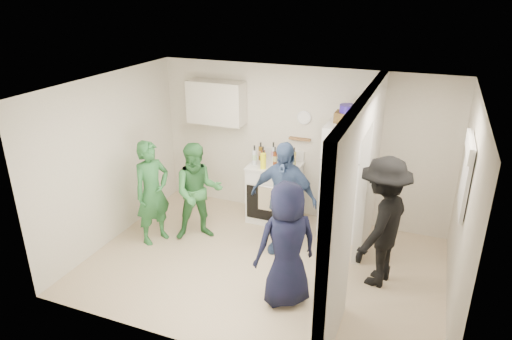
{
  "coord_description": "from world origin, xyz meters",
  "views": [
    {
      "loc": [
        1.9,
        -5.06,
        3.65
      ],
      "look_at": [
        -0.26,
        0.4,
        1.25
      ],
      "focal_mm": 32.0,
      "sensor_mm": 36.0,
      "label": 1
    }
  ],
  "objects_px": {
    "yellow_cup_stack_top": "(368,119)",
    "person_nook": "(382,222)",
    "fridge": "(348,181)",
    "person_green_center": "(198,192)",
    "wicker_basket": "(347,117)",
    "person_navy": "(287,245)",
    "blue_bowl": "(348,109)",
    "stove": "(275,192)",
    "person_green_left": "(152,192)",
    "person_denim": "(283,198)"
  },
  "relations": [
    {
      "from": "yellow_cup_stack_top",
      "to": "person_nook",
      "type": "height_order",
      "value": "yellow_cup_stack_top"
    },
    {
      "from": "fridge",
      "to": "person_green_center",
      "type": "xyz_separation_m",
      "value": [
        -2.06,
        -0.96,
        -0.13
      ]
    },
    {
      "from": "wicker_basket",
      "to": "person_navy",
      "type": "bearing_deg",
      "value": -97.02
    },
    {
      "from": "blue_bowl",
      "to": "yellow_cup_stack_top",
      "type": "bearing_deg",
      "value": -25.11
    },
    {
      "from": "person_green_center",
      "to": "person_navy",
      "type": "bearing_deg",
      "value": -61.73
    },
    {
      "from": "stove",
      "to": "person_green_left",
      "type": "xyz_separation_m",
      "value": [
        -1.45,
        -1.32,
        0.31
      ]
    },
    {
      "from": "blue_bowl",
      "to": "person_green_left",
      "type": "distance_m",
      "value": 3.11
    },
    {
      "from": "fridge",
      "to": "person_green_left",
      "type": "distance_m",
      "value": 2.94
    },
    {
      "from": "yellow_cup_stack_top",
      "to": "person_navy",
      "type": "xyz_separation_m",
      "value": [
        -0.57,
        -1.84,
        -1.11
      ]
    },
    {
      "from": "wicker_basket",
      "to": "person_green_center",
      "type": "distance_m",
      "value": 2.46
    },
    {
      "from": "blue_bowl",
      "to": "person_nook",
      "type": "relative_size",
      "value": 0.14
    },
    {
      "from": "fridge",
      "to": "person_nook",
      "type": "xyz_separation_m",
      "value": [
        0.64,
        -1.11,
        -0.02
      ]
    },
    {
      "from": "stove",
      "to": "yellow_cup_stack_top",
      "type": "relative_size",
      "value": 3.86
    },
    {
      "from": "fridge",
      "to": "yellow_cup_stack_top",
      "type": "bearing_deg",
      "value": -24.44
    },
    {
      "from": "fridge",
      "to": "person_denim",
      "type": "xyz_separation_m",
      "value": [
        -0.75,
        -0.86,
        -0.05
      ]
    },
    {
      "from": "person_green_left",
      "to": "person_nook",
      "type": "bearing_deg",
      "value": -64.51
    },
    {
      "from": "fridge",
      "to": "yellow_cup_stack_top",
      "type": "relative_size",
      "value": 7.12
    },
    {
      "from": "wicker_basket",
      "to": "person_nook",
      "type": "bearing_deg",
      "value": -57.47
    },
    {
      "from": "fridge",
      "to": "yellow_cup_stack_top",
      "type": "distance_m",
      "value": 1.04
    },
    {
      "from": "person_green_left",
      "to": "stove",
      "type": "bearing_deg",
      "value": -25.37
    },
    {
      "from": "stove",
      "to": "yellow_cup_stack_top",
      "type": "height_order",
      "value": "yellow_cup_stack_top"
    },
    {
      "from": "wicker_basket",
      "to": "person_denim",
      "type": "xyz_separation_m",
      "value": [
        -0.65,
        -0.91,
        -1.01
      ]
    },
    {
      "from": "person_green_left",
      "to": "person_denim",
      "type": "xyz_separation_m",
      "value": [
        1.89,
        0.43,
        0.05
      ]
    },
    {
      "from": "wicker_basket",
      "to": "person_nook",
      "type": "distance_m",
      "value": 1.7
    },
    {
      "from": "blue_bowl",
      "to": "person_nook",
      "type": "xyz_separation_m",
      "value": [
        0.74,
        -1.16,
        -1.12
      ]
    },
    {
      "from": "person_green_left",
      "to": "person_green_center",
      "type": "bearing_deg",
      "value": -38.27
    },
    {
      "from": "fridge",
      "to": "person_nook",
      "type": "bearing_deg",
      "value": -60.04
    },
    {
      "from": "wicker_basket",
      "to": "person_navy",
      "type": "height_order",
      "value": "wicker_basket"
    },
    {
      "from": "stove",
      "to": "person_denim",
      "type": "relative_size",
      "value": 0.57
    },
    {
      "from": "person_green_center",
      "to": "person_denim",
      "type": "height_order",
      "value": "person_denim"
    },
    {
      "from": "fridge",
      "to": "person_nook",
      "type": "height_order",
      "value": "fridge"
    },
    {
      "from": "blue_bowl",
      "to": "person_green_center",
      "type": "height_order",
      "value": "blue_bowl"
    },
    {
      "from": "person_green_left",
      "to": "person_navy",
      "type": "height_order",
      "value": "person_green_left"
    },
    {
      "from": "stove",
      "to": "wicker_basket",
      "type": "distance_m",
      "value": 1.75
    },
    {
      "from": "stove",
      "to": "person_green_center",
      "type": "height_order",
      "value": "person_green_center"
    },
    {
      "from": "stove",
      "to": "blue_bowl",
      "type": "distance_m",
      "value": 1.86
    },
    {
      "from": "stove",
      "to": "wicker_basket",
      "type": "height_order",
      "value": "wicker_basket"
    },
    {
      "from": "person_denim",
      "to": "person_navy",
      "type": "bearing_deg",
      "value": -65.91
    },
    {
      "from": "person_navy",
      "to": "person_nook",
      "type": "bearing_deg",
      "value": 179.52
    },
    {
      "from": "blue_bowl",
      "to": "yellow_cup_stack_top",
      "type": "height_order",
      "value": "blue_bowl"
    },
    {
      "from": "stove",
      "to": "yellow_cup_stack_top",
      "type": "bearing_deg",
      "value": -5.28
    },
    {
      "from": "yellow_cup_stack_top",
      "to": "person_nook",
      "type": "bearing_deg",
      "value": -67.41
    },
    {
      "from": "wicker_basket",
      "to": "person_nook",
      "type": "relative_size",
      "value": 0.2
    },
    {
      "from": "person_green_center",
      "to": "person_navy",
      "type": "xyz_separation_m",
      "value": [
        1.71,
        -0.98,
        0.03
      ]
    },
    {
      "from": "person_green_left",
      "to": "person_green_center",
      "type": "distance_m",
      "value": 0.67
    },
    {
      "from": "blue_bowl",
      "to": "person_green_left",
      "type": "bearing_deg",
      "value": -152.24
    },
    {
      "from": "wicker_basket",
      "to": "person_green_center",
      "type": "xyz_separation_m",
      "value": [
        -1.96,
        -1.01,
        -1.09
      ]
    },
    {
      "from": "fridge",
      "to": "person_green_left",
      "type": "bearing_deg",
      "value": -154.01
    },
    {
      "from": "wicker_basket",
      "to": "blue_bowl",
      "type": "relative_size",
      "value": 1.46
    },
    {
      "from": "person_green_left",
      "to": "person_navy",
      "type": "xyz_separation_m",
      "value": [
        2.3,
        -0.66,
        -0.0
      ]
    }
  ]
}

